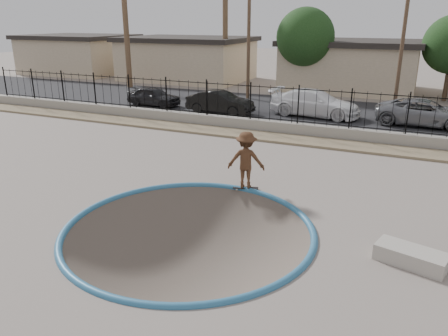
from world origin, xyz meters
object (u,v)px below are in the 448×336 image
(skateboard, at_px, (246,188))
(car_a, at_px, (154,96))
(skater, at_px, (246,163))
(car_d, at_px, (425,113))
(car_c, at_px, (315,103))
(concrete_ledge, at_px, (411,257))
(car_b, at_px, (220,102))

(skateboard, height_order, car_a, car_a)
(skater, height_order, car_d, skater)
(skateboard, distance_m, car_c, 12.60)
(concrete_ledge, xyz_separation_m, car_c, (-5.87, 15.41, 0.60))
(car_b, height_order, car_c, car_c)
(car_b, relative_size, car_d, 0.81)
(skater, relative_size, concrete_ledge, 1.21)
(concrete_ledge, bearing_deg, skater, 151.92)
(skater, relative_size, car_d, 0.38)
(skateboard, distance_m, concrete_ledge, 6.04)
(skater, relative_size, car_a, 0.53)
(skater, distance_m, skateboard, 0.91)
(car_a, distance_m, car_d, 16.46)
(skateboard, height_order, concrete_ledge, concrete_ledge)
(skateboard, relative_size, car_d, 0.18)
(skater, bearing_deg, car_c, -101.52)
(concrete_ledge, bearing_deg, car_b, 129.29)
(skater, xyz_separation_m, concrete_ledge, (5.33, -2.84, -0.77))
(concrete_ledge, height_order, car_a, car_a)
(car_b, relative_size, car_c, 0.78)
(skater, xyz_separation_m, car_a, (-11.00, 11.42, -0.31))
(concrete_ledge, distance_m, car_c, 16.50)
(car_b, bearing_deg, concrete_ledge, -138.68)
(skateboard, height_order, car_c, car_c)
(skateboard, height_order, car_d, car_d)
(car_b, bearing_deg, car_c, -71.55)
(skateboard, bearing_deg, skater, -17.81)
(skater, height_order, car_b, skater)
(skateboard, distance_m, car_d, 13.70)
(skateboard, relative_size, car_b, 0.22)
(car_c, height_order, car_d, car_c)
(car_b, height_order, car_d, car_d)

